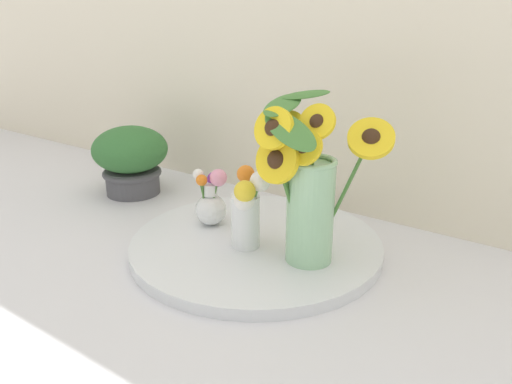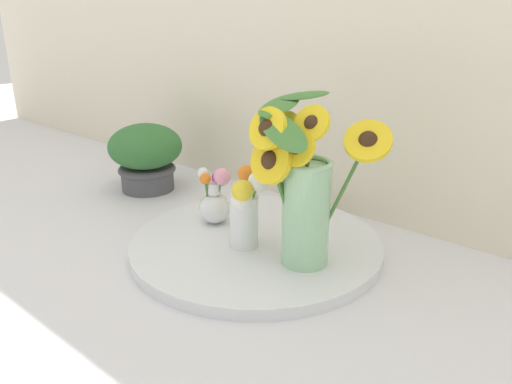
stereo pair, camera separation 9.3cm
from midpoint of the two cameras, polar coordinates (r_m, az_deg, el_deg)
ground_plane at (r=1.02m, az=1.48°, el=-8.61°), size 6.00×6.00×0.00m
serving_tray at (r=1.08m, az=2.47°, el=-6.05°), size 0.54×0.54×0.02m
mason_jar_sunflowers at (r=0.93m, az=8.25°, el=0.28°), size 0.24×0.20×0.33m
vase_small_center at (r=1.01m, az=1.39°, el=-1.79°), size 0.10×0.10×0.17m
vase_bulb_right at (r=1.14m, az=-2.36°, el=-0.83°), size 0.08×0.08×0.14m
potted_plant at (r=1.43m, az=-10.68°, el=4.22°), size 0.21×0.21×0.19m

